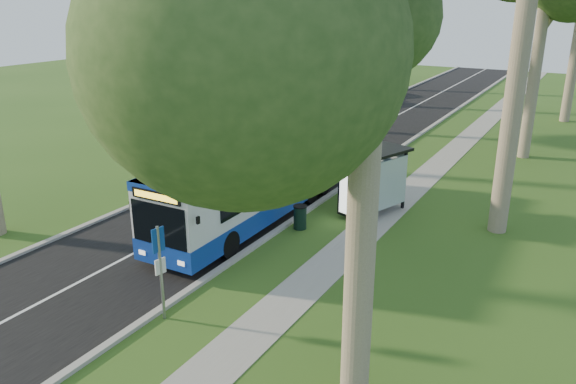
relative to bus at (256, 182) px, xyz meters
name	(u,v)px	position (x,y,z in m)	size (l,w,h in m)	color
ground	(256,246)	(1.46, -2.33, -1.62)	(120.00, 120.00, 0.00)	#2F541A
road	(301,166)	(-2.04, 7.67, -1.61)	(7.00, 100.00, 0.02)	black
kerb_east	(360,175)	(1.46, 7.67, -1.56)	(0.25, 100.00, 0.12)	#9E9B93
kerb_west	(247,157)	(-5.54, 7.67, -1.56)	(0.25, 100.00, 0.12)	#9E9B93
centre_line	(301,166)	(-2.04, 7.67, -1.60)	(0.12, 100.00, 0.01)	white
footpath	(417,185)	(4.46, 7.67, -1.61)	(1.50, 100.00, 0.02)	gray
bus	(256,182)	(0.00, 0.00, 0.00)	(2.55, 11.81, 3.12)	silver
bus_stop_sign	(160,263)	(1.82, -7.80, 0.15)	(0.12, 0.40, 2.87)	gray
bus_shelter	(373,172)	(4.01, 2.66, 0.32)	(2.66, 3.57, 2.74)	black
litter_bin	(300,217)	(2.06, -0.02, -1.13)	(0.56, 0.56, 0.97)	black
car_white	(363,94)	(-6.31, 26.84, -0.79)	(1.95, 4.84, 1.65)	silver
car_silver	(367,87)	(-7.67, 31.06, -0.85)	(1.64, 4.69, 1.55)	#B4B7BD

